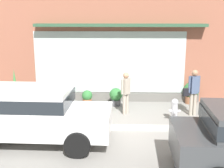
# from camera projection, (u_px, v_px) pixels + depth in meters

# --- Properties ---
(ground_plane) EXTENTS (60.00, 60.00, 0.00)m
(ground_plane) POSITION_uv_depth(u_px,v_px,m) (119.00, 127.00, 9.56)
(ground_plane) COLOR gray
(curb_strip) EXTENTS (14.00, 0.24, 0.12)m
(curb_strip) POSITION_uv_depth(u_px,v_px,m) (119.00, 127.00, 9.35)
(curb_strip) COLOR #B2B2AD
(curb_strip) RESTS_ON ground_plane
(storefront) EXTENTS (14.00, 0.81, 5.27)m
(storefront) POSITION_uv_depth(u_px,v_px,m) (120.00, 39.00, 12.06)
(storefront) COLOR #935642
(storefront) RESTS_ON ground_plane
(fire_hydrant) EXTENTS (0.39, 0.35, 0.80)m
(fire_hydrant) POSITION_uv_depth(u_px,v_px,m) (174.00, 110.00, 9.99)
(fire_hydrant) COLOR #B2B2B7
(fire_hydrant) RESTS_ON ground_plane
(pedestrian_with_handbag) EXTENTS (0.62, 0.27, 1.68)m
(pedestrian_with_handbag) POSITION_uv_depth(u_px,v_px,m) (193.00, 89.00, 10.46)
(pedestrian_with_handbag) COLOR #9E9384
(pedestrian_with_handbag) RESTS_ON ground_plane
(pedestrian_passerby) EXTENTS (0.34, 0.37, 1.55)m
(pedestrian_passerby) POSITION_uv_depth(u_px,v_px,m) (126.00, 90.00, 10.62)
(pedestrian_passerby) COLOR #9E9384
(pedestrian_passerby) RESTS_ON ground_plane
(parked_car_white) EXTENTS (4.22, 2.04, 1.59)m
(parked_car_white) POSITION_uv_depth(u_px,v_px,m) (34.00, 112.00, 8.25)
(parked_car_white) COLOR white
(parked_car_white) RESTS_ON ground_plane
(potted_plant_trailing_edge) EXTENTS (0.64, 0.64, 0.89)m
(potted_plant_trailing_edge) POSITION_uv_depth(u_px,v_px,m) (191.00, 92.00, 12.01)
(potted_plant_trailing_edge) COLOR #9E6042
(potted_plant_trailing_edge) RESTS_ON ground_plane
(potted_plant_corner_tall) EXTENTS (0.26, 0.26, 1.46)m
(potted_plant_corner_tall) POSITION_uv_depth(u_px,v_px,m) (15.00, 88.00, 11.80)
(potted_plant_corner_tall) COLOR #9E6042
(potted_plant_corner_tall) RESTS_ON ground_plane
(potted_plant_doorstep) EXTENTS (0.48, 0.48, 0.63)m
(potted_plant_doorstep) POSITION_uv_depth(u_px,v_px,m) (46.00, 97.00, 11.92)
(potted_plant_doorstep) COLOR #9E6042
(potted_plant_doorstep) RESTS_ON ground_plane
(potted_plant_window_left) EXTENTS (0.52, 0.52, 0.72)m
(potted_plant_window_left) POSITION_uv_depth(u_px,v_px,m) (116.00, 96.00, 11.72)
(potted_plant_window_left) COLOR #4C4C51
(potted_plant_window_left) RESTS_ON ground_plane
(potted_plant_window_right) EXTENTS (0.42, 0.42, 0.60)m
(potted_plant_window_right) POSITION_uv_depth(u_px,v_px,m) (87.00, 97.00, 11.84)
(potted_plant_window_right) COLOR #9E6042
(potted_plant_window_right) RESTS_ON ground_plane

